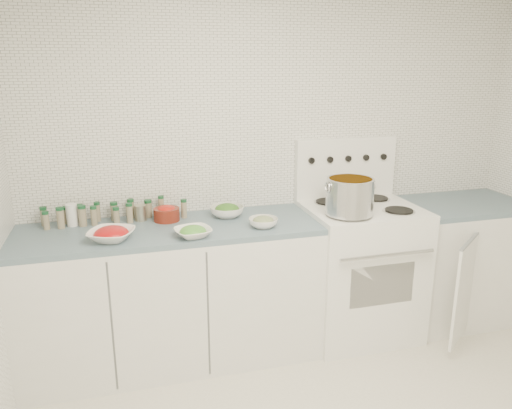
# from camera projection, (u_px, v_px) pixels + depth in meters

# --- Properties ---
(room_walls) EXTENTS (3.54, 3.04, 2.52)m
(room_walls) POSITION_uv_depth(u_px,v_px,m) (400.00, 145.00, 2.00)
(room_walls) COLOR white
(room_walls) RESTS_ON ground
(counter_left) EXTENTS (1.85, 0.62, 0.90)m
(counter_left) POSITION_uv_depth(u_px,v_px,m) (173.00, 294.00, 3.19)
(counter_left) COLOR white
(counter_left) RESTS_ON ground
(stove) EXTENTS (0.76, 0.70, 1.36)m
(stove) POSITION_uv_depth(u_px,v_px,m) (358.00, 266.00, 3.51)
(stove) COLOR white
(stove) RESTS_ON ground
(counter_right) EXTENTS (0.89, 0.88, 0.90)m
(counter_right) POSITION_uv_depth(u_px,v_px,m) (458.00, 260.00, 3.74)
(counter_right) COLOR white
(counter_right) RESTS_ON ground
(stock_pot) EXTENTS (0.32, 0.30, 0.23)m
(stock_pot) POSITION_uv_depth(u_px,v_px,m) (350.00, 195.00, 3.16)
(stock_pot) COLOR silver
(stock_pot) RESTS_ON stove
(bowl_tomato) EXTENTS (0.33, 0.33, 0.08)m
(bowl_tomato) POSITION_uv_depth(u_px,v_px,m) (111.00, 234.00, 2.84)
(bowl_tomato) COLOR white
(bowl_tomato) RESTS_ON counter_left
(bowl_snowpea) EXTENTS (0.25, 0.25, 0.07)m
(bowl_snowpea) POSITION_uv_depth(u_px,v_px,m) (193.00, 232.00, 2.90)
(bowl_snowpea) COLOR white
(bowl_snowpea) RESTS_ON counter_left
(bowl_broccoli) EXTENTS (0.28, 0.28, 0.09)m
(bowl_broccoli) POSITION_uv_depth(u_px,v_px,m) (227.00, 210.00, 3.28)
(bowl_broccoli) COLOR white
(bowl_broccoli) RESTS_ON counter_left
(bowl_zucchini) EXTENTS (0.21, 0.21, 0.07)m
(bowl_zucchini) POSITION_uv_depth(u_px,v_px,m) (263.00, 222.00, 3.07)
(bowl_zucchini) COLOR white
(bowl_zucchini) RESTS_ON counter_left
(bowl_pepper) EXTENTS (0.17, 0.17, 0.10)m
(bowl_pepper) POSITION_uv_depth(u_px,v_px,m) (167.00, 213.00, 3.19)
(bowl_pepper) COLOR #621C10
(bowl_pepper) RESTS_ON counter_left
(salt_canister) EXTENTS (0.07, 0.07, 0.14)m
(salt_canister) POSITION_uv_depth(u_px,v_px,m) (72.00, 215.00, 3.09)
(salt_canister) COLOR white
(salt_canister) RESTS_ON counter_left
(tin_can) EXTENTS (0.08, 0.08, 0.10)m
(tin_can) POSITION_uv_depth(u_px,v_px,m) (140.00, 213.00, 3.19)
(tin_can) COLOR gray
(tin_can) RESTS_ON counter_left
(spice_cluster) EXTENTS (0.90, 0.15, 0.14)m
(spice_cluster) POSITION_uv_depth(u_px,v_px,m) (105.00, 213.00, 3.15)
(spice_cluster) COLOR gray
(spice_cluster) RESTS_ON counter_left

